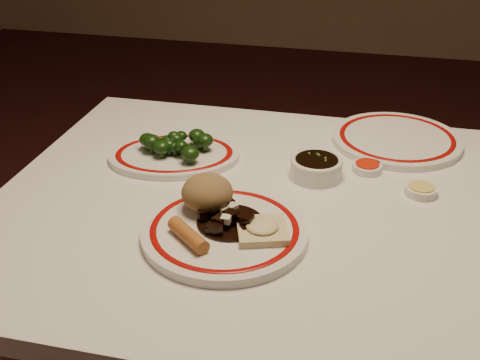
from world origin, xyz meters
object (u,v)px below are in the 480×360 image
dining_table (297,244)px  rice_mound (207,193)px  fried_wonton (262,229)px  broccoli_pile (176,144)px  broccoli_plate (174,155)px  stirfry_heap (228,218)px  soy_bowl (316,168)px  main_plate (225,232)px  spring_roll (188,235)px

dining_table → rice_mound: bearing=-153.4°
fried_wonton → broccoli_pile: bearing=132.5°
broccoli_pile → broccoli_plate: bearing=158.8°
rice_mound → dining_table: bearing=26.6°
stirfry_heap → broccoli_plate: bearing=126.3°
fried_wonton → soy_bowl: (0.06, 0.26, -0.01)m
main_plate → fried_wonton: fried_wonton is taller
main_plate → rice_mound: bearing=130.4°
dining_table → stirfry_heap: stirfry_heap is taller
rice_mound → broccoli_plate: size_ratio=0.28×
dining_table → main_plate: size_ratio=3.45×
broccoli_plate → broccoli_pile: bearing=-21.2°
rice_mound → broccoli_pile: 0.25m
spring_roll → main_plate: bearing=-1.0°
soy_bowl → main_plate: bearing=-117.0°
rice_mound → soy_bowl: size_ratio=0.89×
fried_wonton → soy_bowl: size_ratio=1.00×
stirfry_heap → broccoli_pile: broccoli_pile is taller
main_plate → soy_bowl: size_ratio=3.23×
broccoli_plate → soy_bowl: (0.32, -0.01, 0.01)m
fried_wonton → main_plate: bearing=177.3°
spring_roll → fried_wonton: bearing=-25.2°
broccoli_plate → broccoli_pile: broccoli_pile is taller
dining_table → broccoli_pile: broccoli_pile is taller
stirfry_heap → broccoli_plate: stirfry_heap is taller
spring_roll → stirfry_heap: 0.09m
spring_roll → soy_bowl: bearing=11.3°
fried_wonton → stirfry_heap: bearing=164.2°
main_plate → spring_roll: bearing=-132.5°
fried_wonton → broccoli_plate: fried_wonton is taller
rice_mound → broccoli_pile: (-0.13, 0.21, -0.01)m
dining_table → soy_bowl: (0.02, 0.12, 0.11)m
fried_wonton → stirfry_heap: (-0.07, 0.02, 0.00)m
dining_table → stirfry_heap: 0.20m
dining_table → broccoli_pile: (-0.29, 0.13, 0.13)m
broccoli_pile → soy_bowl: broccoli_pile is taller
broccoli_pile → main_plate: bearing=-56.2°
spring_roll → broccoli_pile: broccoli_pile is taller
rice_mound → soy_bowl: 0.27m
fried_wonton → stirfry_heap: stirfry_heap is taller
soy_bowl → rice_mound: bearing=-131.2°
stirfry_heap → soy_bowl: (0.13, 0.24, -0.01)m
dining_table → rice_mound: rice_mound is taller
soy_bowl → spring_roll: bearing=-120.1°
rice_mound → soy_bowl: (0.18, 0.20, -0.03)m
rice_mound → broccoli_plate: bearing=122.8°
fried_wonton → broccoli_plate: (-0.25, 0.27, -0.02)m
spring_roll → stirfry_heap: (0.05, 0.07, -0.00)m
soy_bowl → broccoli_pile: bearing=178.6°
dining_table → main_plate: (-0.11, -0.14, 0.10)m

